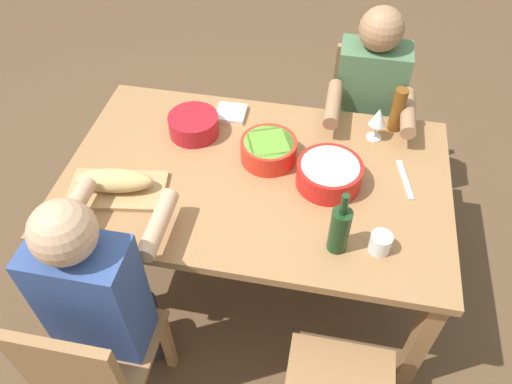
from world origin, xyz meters
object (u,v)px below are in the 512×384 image
object	(u,v)px
diner_near_left	(99,291)
napkin_stack	(231,113)
wine_glass	(378,118)
cup_near_right	(380,243)
dining_table	(256,188)
chair_near_left	(93,364)
chair_far_right	(362,115)
diner_far_right	(367,104)
serving_bowl_fruit	(194,124)
cutting_board	(117,190)
serving_bowl_salad	(269,149)
beer_bottle	(398,110)
wine_bottle	(340,229)
serving_bowl_pasta	(329,173)
bread_loaf	(115,181)

from	to	relation	value
diner_near_left	napkin_stack	bearing A→B (deg)	75.88
wine_glass	cup_near_right	bearing A→B (deg)	-86.56
dining_table	chair_near_left	xyz separation A→B (m)	(-0.46, -0.83, -0.17)
chair_far_right	cup_near_right	bearing A→B (deg)	-86.21
cup_near_right	diner_far_right	bearing A→B (deg)	94.52
napkin_stack	dining_table	bearing A→B (deg)	-62.44
diner_far_right	serving_bowl_fruit	xyz separation A→B (m)	(-0.79, -0.43, 0.10)
diner_near_left	napkin_stack	xyz separation A→B (m)	(0.26, 1.03, 0.05)
cutting_board	napkin_stack	world-z (taller)	napkin_stack
chair_near_left	serving_bowl_salad	bearing A→B (deg)	62.52
beer_bottle	dining_table	bearing A→B (deg)	-143.62
napkin_stack	diner_near_left	bearing A→B (deg)	-104.12
wine_bottle	serving_bowl_pasta	bearing A→B (deg)	100.87
chair_far_right	wine_glass	xyz separation A→B (m)	(0.04, -0.49, 0.37)
chair_far_right	napkin_stack	distance (m)	0.84
dining_table	wine_glass	size ratio (longest dim) A/B	9.97
cutting_board	wine_bottle	distance (m)	0.93
beer_bottle	bread_loaf	bearing A→B (deg)	-150.71
wine_bottle	cutting_board	bearing A→B (deg)	173.06
serving_bowl_salad	bread_loaf	xyz separation A→B (m)	(-0.59, -0.32, 0.01)
bread_loaf	wine_bottle	bearing A→B (deg)	-6.94
bread_loaf	wine_bottle	xyz separation A→B (m)	(0.92, -0.11, 0.04)
beer_bottle	serving_bowl_salad	bearing A→B (deg)	-149.79
bread_loaf	napkin_stack	distance (m)	0.68
chair_far_right	serving_bowl_fruit	bearing A→B (deg)	-142.09
diner_near_left	napkin_stack	distance (m)	1.06
chair_near_left	diner_near_left	bearing A→B (deg)	90.00
diner_far_right	napkin_stack	bearing A→B (deg)	-157.33
diner_far_right	diner_near_left	distance (m)	1.59
chair_far_right	beer_bottle	xyz separation A→B (m)	(0.12, -0.41, 0.37)
dining_table	cup_near_right	xyz separation A→B (m)	(0.53, -0.30, 0.12)
chair_far_right	wine_bottle	bearing A→B (deg)	-94.11
diner_near_left	wine_glass	bearing A→B (deg)	46.32
cutting_board	bread_loaf	bearing A→B (deg)	-90.00
serving_bowl_fruit	beer_bottle	distance (m)	0.94
diner_far_right	wine_bottle	distance (m)	0.98
bread_loaf	beer_bottle	xyz separation A→B (m)	(1.13, 0.63, 0.04)
serving_bowl_salad	diner_far_right	bearing A→B (deg)	52.11
diner_far_right	beer_bottle	bearing A→B (deg)	-61.08
chair_near_left	napkin_stack	size ratio (longest dim) A/B	6.07
dining_table	serving_bowl_salad	size ratio (longest dim) A/B	6.71
wine_bottle	beer_bottle	size ratio (longest dim) A/B	1.32
diner_near_left	serving_bowl_fruit	xyz separation A→B (m)	(0.12, 0.87, 0.10)
chair_near_left	serving_bowl_fruit	distance (m)	1.10
beer_bottle	cutting_board	bearing A→B (deg)	-150.71
chair_near_left	wine_glass	bearing A→B (deg)	51.14
chair_near_left	cutting_board	world-z (taller)	chair_near_left
serving_bowl_pasta	cutting_board	bearing A→B (deg)	-165.85
serving_bowl_pasta	cutting_board	distance (m)	0.89
dining_table	chair_near_left	world-z (taller)	chair_near_left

